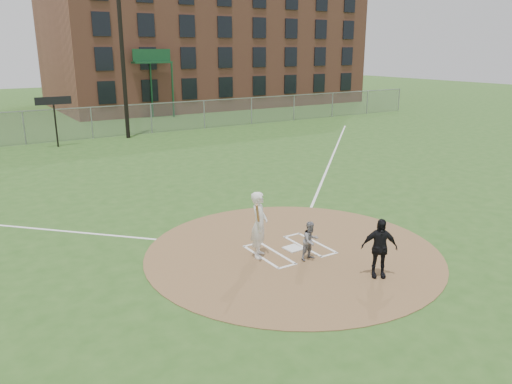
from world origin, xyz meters
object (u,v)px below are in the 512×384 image
home_plate (293,248)px  umpire (379,248)px  batter_at_plate (259,225)px  catcher (311,241)px

home_plate → umpire: 2.80m
umpire → batter_at_plate: 3.27m
home_plate → catcher: size_ratio=0.43×
catcher → umpire: (0.81, -1.74, 0.23)m
umpire → home_plate: bearing=140.5°
catcher → batter_at_plate: batter_at_plate is taller
home_plate → batter_at_plate: 1.45m
home_plate → batter_at_plate: bearing=176.2°
catcher → batter_at_plate: bearing=134.7°
home_plate → batter_at_plate: (-1.12, 0.07, 0.92)m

